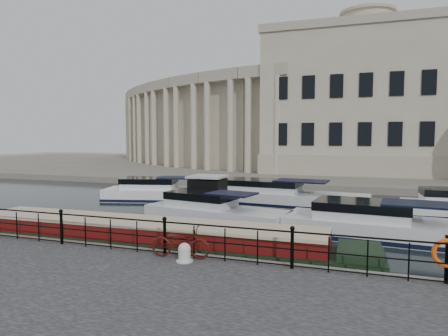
# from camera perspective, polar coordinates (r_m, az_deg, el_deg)

# --- Properties ---
(ground_plane) EXTENTS (160.00, 160.00, 0.00)m
(ground_plane) POSITION_cam_1_polar(r_m,az_deg,el_deg) (15.09, -4.38, -11.95)
(ground_plane) COLOR black
(ground_plane) RESTS_ON ground
(far_bank) EXTENTS (120.00, 42.00, 0.55)m
(far_bank) POSITION_cam_1_polar(r_m,az_deg,el_deg) (52.74, 12.73, -0.01)
(far_bank) COLOR #6B665B
(far_bank) RESTS_ON ground_plane
(railing) EXTENTS (24.14, 0.14, 1.22)m
(railing) POSITION_cam_1_polar(r_m,az_deg,el_deg) (12.82, -8.47, -9.38)
(railing) COLOR black
(railing) RESTS_ON near_quay
(civic_building) EXTENTS (53.55, 31.84, 16.85)m
(civic_building) POSITION_cam_1_polar(r_m,az_deg,el_deg) (48.54, 11.12, 7.63)
(civic_building) COLOR #ADA38C
(civic_building) RESTS_ON far_bank
(bicycle) EXTENTS (1.93, 0.86, 0.98)m
(bicycle) POSITION_cam_1_polar(r_m,az_deg,el_deg) (12.50, -6.24, -10.48)
(bicycle) COLOR #41110B
(bicycle) RESTS_ON near_quay
(mooring_bollard) EXTENTS (0.50, 0.50, 0.57)m
(mooring_bollard) POSITION_cam_1_polar(r_m,az_deg,el_deg) (12.18, -5.67, -11.97)
(mooring_bollard) COLOR silver
(mooring_bollard) RESTS_ON near_quay
(life_ring_post) EXTENTS (0.76, 0.20, 1.24)m
(life_ring_post) POSITION_cam_1_polar(r_m,az_deg,el_deg) (11.68, 29.33, -10.66)
(life_ring_post) COLOR black
(life_ring_post) RESTS_ON near_quay
(narrowboat) EXTENTS (16.70, 2.56, 1.61)m
(narrowboat) POSITION_cam_1_polar(r_m,az_deg,el_deg) (15.26, -11.43, -10.42)
(narrowboat) COLOR black
(narrowboat) RESTS_ON ground_plane
(harbour_hut) EXTENTS (2.70, 2.26, 2.16)m
(harbour_hut) POSITION_cam_1_polar(r_m,az_deg,el_deg) (22.56, -2.32, -3.99)
(harbour_hut) COLOR #6B665B
(harbour_hut) RESTS_ON ground_plane
(cabin_cruisers) EXTENTS (25.04, 10.69, 1.99)m
(cabin_cruisers) POSITION_cam_1_polar(r_m,az_deg,el_deg) (22.57, 8.51, -5.54)
(cabin_cruisers) COLOR silver
(cabin_cruisers) RESTS_ON ground_plane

